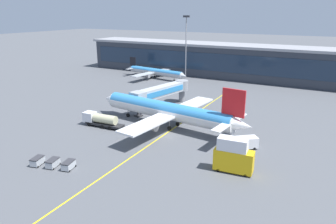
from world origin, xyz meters
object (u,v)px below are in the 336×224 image
object	(u,v)px
commuter_jet_near	(155,72)
baggage_cart_2	(69,165)
fuel_tanker	(101,120)
catering_lift	(233,156)
main_airliner	(168,111)
baggage_cart_1	(53,163)
baggage_cart_0	(37,161)
lavatory_truck	(244,142)

from	to	relation	value
commuter_jet_near	baggage_cart_2	bearing A→B (deg)	-70.07
fuel_tanker	catering_lift	xyz separation A→B (m)	(35.60, -6.80, 1.32)
catering_lift	commuter_jet_near	distance (m)	83.51
main_airliner	baggage_cart_1	xyz separation A→B (m)	(-8.13, -28.54, -3.32)
fuel_tanker	baggage_cart_1	xyz separation A→B (m)	(6.39, -20.81, -0.96)
commuter_jet_near	catering_lift	bearing A→B (deg)	-49.70
main_airliner	commuter_jet_near	bearing A→B (deg)	123.81
catering_lift	baggage_cart_0	world-z (taller)	catering_lift
catering_lift	baggage_cart_1	distance (m)	32.48
lavatory_truck	catering_lift	world-z (taller)	catering_lift
main_airliner	fuel_tanker	bearing A→B (deg)	-151.99
fuel_tanker	baggage_cart_0	xyz separation A→B (m)	(3.29, -21.60, -0.96)
lavatory_truck	baggage_cart_0	size ratio (longest dim) A/B	2.01
baggage_cart_2	commuter_jet_near	xyz separation A→B (m)	(-27.89, 76.91, 2.07)
main_airliner	lavatory_truck	xyz separation A→B (m)	(20.08, -3.99, -2.68)
fuel_tanker	baggage_cart_2	size ratio (longest dim) A/B	3.71
catering_lift	baggage_cart_2	distance (m)	29.36
lavatory_truck	baggage_cart_2	world-z (taller)	lavatory_truck
main_airliner	baggage_cart_0	xyz separation A→B (m)	(-11.23, -29.33, -3.32)
baggage_cart_2	baggage_cart_0	bearing A→B (deg)	-165.64
baggage_cart_2	main_airliner	bearing A→B (deg)	79.72
catering_lift	baggage_cart_0	xyz separation A→B (m)	(-32.31, -14.81, -2.28)
catering_lift	commuter_jet_near	bearing A→B (deg)	130.30
main_airliner	catering_lift	world-z (taller)	main_airliner
main_airliner	commuter_jet_near	xyz separation A→B (m)	(-32.93, 49.17, -1.25)
main_airliner	lavatory_truck	bearing A→B (deg)	-11.25
main_airliner	baggage_cart_1	distance (m)	29.86
catering_lift	baggage_cart_1	size ratio (longest dim) A/B	2.37
baggage_cart_2	commuter_jet_near	bearing A→B (deg)	109.93
commuter_jet_near	fuel_tanker	bearing A→B (deg)	-72.07
baggage_cart_0	commuter_jet_near	xyz separation A→B (m)	(-21.69, 78.50, 2.07)
baggage_cart_2	commuter_jet_near	world-z (taller)	commuter_jet_near
catering_lift	baggage_cart_2	size ratio (longest dim) A/B	2.37
catering_lift	baggage_cart_2	bearing A→B (deg)	-153.15
lavatory_truck	fuel_tanker	bearing A→B (deg)	-173.84
baggage_cart_0	commuter_jet_near	size ratio (longest dim) A/B	0.09
lavatory_truck	commuter_jet_near	distance (m)	75.08
catering_lift	baggage_cart_2	world-z (taller)	catering_lift
baggage_cart_0	baggage_cart_1	world-z (taller)	same
baggage_cart_1	baggage_cart_0	bearing A→B (deg)	-165.64
catering_lift	commuter_jet_near	world-z (taller)	commuter_jet_near
main_airliner	baggage_cart_2	distance (m)	28.39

